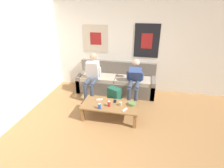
% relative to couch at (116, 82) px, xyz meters
% --- Properties ---
extents(ground_plane, '(18.00, 18.00, 0.00)m').
position_rel_couch_xyz_m(ground_plane, '(-0.10, -2.33, -0.30)').
color(ground_plane, '#9E7042').
extents(wall_back, '(10.00, 0.07, 2.55)m').
position_rel_couch_xyz_m(wall_back, '(-0.10, 0.36, 0.98)').
color(wall_back, white).
rests_on(wall_back, ground_plane).
extents(couch, '(2.28, 0.72, 0.88)m').
position_rel_couch_xyz_m(couch, '(0.00, 0.00, 0.00)').
color(couch, '#70665B').
rests_on(couch, ground_plane).
extents(coffee_table, '(1.30, 0.58, 0.36)m').
position_rel_couch_xyz_m(coffee_table, '(0.12, -1.38, 0.01)').
color(coffee_table, olive).
rests_on(coffee_table, ground_plane).
extents(person_seated_adult, '(0.47, 0.82, 1.24)m').
position_rel_couch_xyz_m(person_seated_adult, '(-0.61, -0.41, 0.37)').
color(person_seated_adult, '#384256').
rests_on(person_seated_adult, ground_plane).
extents(person_seated_teen, '(0.47, 0.93, 1.09)m').
position_rel_couch_xyz_m(person_seated_teen, '(0.57, -0.37, 0.31)').
color(person_seated_teen, '#384256').
rests_on(person_seated_teen, ground_plane).
extents(backpack, '(0.39, 0.33, 0.47)m').
position_rel_couch_xyz_m(backpack, '(0.08, -0.75, -0.07)').
color(backpack, '#1E5642').
rests_on(backpack, ground_plane).
extents(ceramic_bowl, '(0.18, 0.18, 0.06)m').
position_rel_couch_xyz_m(ceramic_bowl, '(0.61, -1.28, 0.10)').
color(ceramic_bowl, '#607F47').
rests_on(ceramic_bowl, coffee_table).
extents(pillar_candle, '(0.07, 0.07, 0.09)m').
position_rel_couch_xyz_m(pillar_candle, '(0.36, -1.36, 0.11)').
color(pillar_candle, tan).
rests_on(pillar_candle, coffee_table).
extents(drink_can_blue, '(0.07, 0.07, 0.12)m').
position_rel_couch_xyz_m(drink_can_blue, '(-0.07, -1.58, 0.13)').
color(drink_can_blue, '#28479E').
rests_on(drink_can_blue, coffee_table).
extents(drink_can_red, '(0.07, 0.07, 0.12)m').
position_rel_couch_xyz_m(drink_can_red, '(0.11, -1.44, 0.13)').
color(drink_can_red, maroon).
rests_on(drink_can_red, coffee_table).
extents(game_controller_near_left, '(0.15, 0.08, 0.03)m').
position_rel_couch_xyz_m(game_controller_near_left, '(-0.18, -1.22, 0.08)').
color(game_controller_near_left, white).
rests_on(game_controller_near_left, coffee_table).
extents(game_controller_near_right, '(0.10, 0.14, 0.03)m').
position_rel_couch_xyz_m(game_controller_near_right, '(0.48, -1.53, 0.08)').
color(game_controller_near_right, white).
rests_on(game_controller_near_right, coffee_table).
extents(cell_phone, '(0.08, 0.14, 0.01)m').
position_rel_couch_xyz_m(cell_phone, '(0.20, -1.21, 0.07)').
color(cell_phone, black).
rests_on(cell_phone, coffee_table).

